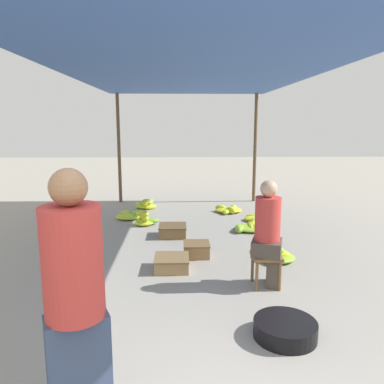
% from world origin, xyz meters
% --- Properties ---
extents(canopy_post_back_left, '(0.08, 0.08, 2.65)m').
position_xyz_m(canopy_post_back_left, '(-1.67, 7.61, 1.32)').
color(canopy_post_back_left, brown).
rests_on(canopy_post_back_left, ground).
extents(canopy_post_back_right, '(0.08, 0.08, 2.65)m').
position_xyz_m(canopy_post_back_right, '(1.67, 7.61, 1.32)').
color(canopy_post_back_right, brown).
rests_on(canopy_post_back_right, ground).
extents(canopy_tarp, '(3.74, 7.71, 0.04)m').
position_xyz_m(canopy_tarp, '(0.00, 3.96, 2.67)').
color(canopy_tarp, '#33569E').
rests_on(canopy_tarp, canopy_post_front_left).
extents(vendor_foreground, '(0.47, 0.47, 1.69)m').
position_xyz_m(vendor_foreground, '(-0.81, 0.52, 0.88)').
color(vendor_foreground, '#384766').
rests_on(vendor_foreground, ground).
extents(stool, '(0.34, 0.34, 0.40)m').
position_xyz_m(stool, '(0.85, 2.62, 0.32)').
color(stool, brown).
rests_on(stool, ground).
extents(vendor_seated, '(0.43, 0.43, 1.30)m').
position_xyz_m(vendor_seated, '(0.87, 2.63, 0.67)').
color(vendor_seated, '#4C4238').
rests_on(vendor_seated, ground).
extents(basin_black, '(0.58, 0.58, 0.16)m').
position_xyz_m(basin_black, '(0.78, 1.52, 0.08)').
color(basin_black, black).
rests_on(basin_black, ground).
extents(banana_pile_left_0, '(0.54, 0.56, 0.15)m').
position_xyz_m(banana_pile_left_0, '(-1.23, 5.97, 0.06)').
color(banana_pile_left_0, '#78B437').
rests_on(banana_pile_left_0, ground).
extents(banana_pile_left_1, '(0.48, 0.37, 0.30)m').
position_xyz_m(banana_pile_left_1, '(-0.87, 5.41, 0.12)').
color(banana_pile_left_1, '#AAC82E').
rests_on(banana_pile_left_1, ground).
extents(banana_pile_left_2, '(0.54, 0.44, 0.22)m').
position_xyz_m(banana_pile_left_2, '(-0.96, 6.84, 0.09)').
color(banana_pile_left_2, yellow).
rests_on(banana_pile_left_2, ground).
extents(banana_pile_right_0, '(0.59, 0.68, 0.16)m').
position_xyz_m(banana_pile_right_0, '(0.89, 6.43, 0.06)').
color(banana_pile_right_0, '#A8C72E').
rests_on(banana_pile_right_0, ground).
extents(banana_pile_right_1, '(0.54, 0.50, 0.26)m').
position_xyz_m(banana_pile_right_1, '(1.19, 3.45, 0.09)').
color(banana_pile_right_1, '#85B934').
rests_on(banana_pile_right_1, ground).
extents(banana_pile_right_2, '(0.63, 0.61, 0.14)m').
position_xyz_m(banana_pile_right_2, '(1.09, 4.98, 0.06)').
color(banana_pile_right_2, '#C1D22A').
rests_on(banana_pile_right_2, ground).
extents(banana_pile_right_3, '(0.45, 0.51, 0.13)m').
position_xyz_m(banana_pile_right_3, '(1.34, 5.61, 0.06)').
color(banana_pile_right_3, '#A1C52F').
rests_on(banana_pile_right_3, ground).
extents(crate_near, '(0.46, 0.46, 0.18)m').
position_xyz_m(crate_near, '(-0.29, 3.18, 0.09)').
color(crate_near, '#9E7A4C').
rests_on(crate_near, ground).
extents(crate_mid, '(0.48, 0.48, 0.20)m').
position_xyz_m(crate_mid, '(-0.31, 4.68, 0.10)').
color(crate_mid, brown).
rests_on(crate_mid, ground).
extents(crate_far, '(0.38, 0.38, 0.20)m').
position_xyz_m(crate_far, '(0.06, 3.68, 0.10)').
color(crate_far, olive).
rests_on(crate_far, ground).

